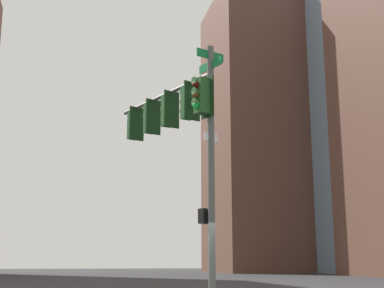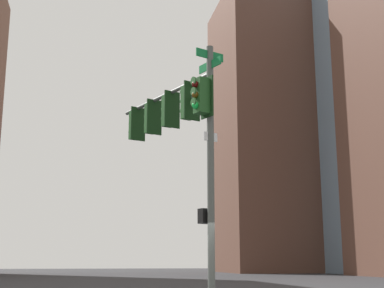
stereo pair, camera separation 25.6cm
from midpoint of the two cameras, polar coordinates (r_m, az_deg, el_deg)
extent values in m
cylinder|color=#4C514C|center=(14.58, 1.54, -3.47)|extent=(0.19, 0.19, 7.46)
cylinder|color=#4C514C|center=(17.28, -3.52, 5.08)|extent=(4.67, 2.07, 0.12)
cylinder|color=#4C514C|center=(15.86, -0.47, 4.96)|extent=(0.99, 0.48, 0.75)
cube|color=#0F6B33|center=(15.50, 1.46, 9.35)|extent=(0.39, 0.87, 0.24)
cube|color=#0F6B33|center=(15.39, 1.47, 8.32)|extent=(0.95, 0.43, 0.24)
cube|color=white|center=(14.79, 1.51, 0.76)|extent=(0.20, 0.43, 0.24)
cube|color=#1E4C1E|center=(15.97, -0.86, 4.42)|extent=(0.45, 0.45, 1.00)
cube|color=black|center=(15.82, -0.47, 4.58)|extent=(0.25, 0.52, 1.16)
sphere|color=red|center=(16.22, -1.26, 5.26)|extent=(0.20, 0.20, 0.20)
cylinder|color=#1E4C1E|center=(16.30, -1.39, 5.51)|extent=(0.13, 0.23, 0.23)
sphere|color=#4C330A|center=(16.14, -1.27, 4.25)|extent=(0.20, 0.20, 0.20)
cylinder|color=#1E4C1E|center=(16.21, -1.40, 4.50)|extent=(0.13, 0.23, 0.23)
sphere|color=#0A3819|center=(16.05, -1.27, 3.22)|extent=(0.20, 0.20, 0.20)
cylinder|color=#1E4C1E|center=(16.13, -1.40, 3.48)|extent=(0.13, 0.23, 0.23)
cube|color=#1E4C1E|center=(16.85, -2.96, 3.54)|extent=(0.45, 0.45, 1.00)
cube|color=black|center=(16.70, -2.61, 3.69)|extent=(0.25, 0.52, 1.16)
sphere|color=red|center=(17.10, -3.31, 4.35)|extent=(0.20, 0.20, 0.20)
cylinder|color=#1E4C1E|center=(17.18, -3.43, 4.59)|extent=(0.13, 0.23, 0.23)
sphere|color=#4C330A|center=(17.02, -3.33, 3.39)|extent=(0.20, 0.20, 0.20)
cylinder|color=#1E4C1E|center=(17.10, -3.44, 3.63)|extent=(0.13, 0.23, 0.23)
sphere|color=#0A3819|center=(16.94, -3.34, 2.41)|extent=(0.20, 0.20, 0.20)
cylinder|color=#1E4C1E|center=(17.02, -3.45, 2.66)|extent=(0.13, 0.23, 0.23)
cube|color=#1E4C1E|center=(17.75, -4.84, 2.75)|extent=(0.45, 0.45, 1.00)
cube|color=black|center=(17.59, -4.53, 2.88)|extent=(0.25, 0.52, 1.16)
sphere|color=red|center=(18.00, -5.16, 3.53)|extent=(0.20, 0.20, 0.20)
cylinder|color=#1E4C1E|center=(18.08, -5.25, 3.76)|extent=(0.13, 0.23, 0.23)
sphere|color=#4C330A|center=(17.92, -5.17, 2.61)|extent=(0.20, 0.20, 0.20)
cylinder|color=#1E4C1E|center=(18.00, -5.27, 2.84)|extent=(0.13, 0.23, 0.23)
sphere|color=#0A3819|center=(17.85, -5.19, 1.68)|extent=(0.20, 0.20, 0.20)
cylinder|color=#1E4C1E|center=(17.93, -5.29, 1.92)|extent=(0.13, 0.23, 0.23)
cube|color=#1E4C1E|center=(18.67, -6.54, 2.03)|extent=(0.45, 0.45, 1.00)
cube|color=black|center=(18.51, -6.26, 2.15)|extent=(0.25, 0.52, 1.16)
sphere|color=#470A07|center=(18.92, -6.82, 2.79)|extent=(0.20, 0.20, 0.20)
cylinder|color=#1E4C1E|center=(19.00, -6.90, 3.01)|extent=(0.13, 0.23, 0.23)
sphere|color=#F29E0C|center=(18.85, -6.84, 1.91)|extent=(0.20, 0.20, 0.20)
cylinder|color=#1E4C1E|center=(18.93, -6.93, 2.13)|extent=(0.13, 0.23, 0.23)
sphere|color=#0A3819|center=(18.78, -6.86, 1.02)|extent=(0.20, 0.20, 0.20)
cylinder|color=#1E4C1E|center=(18.86, -6.95, 1.25)|extent=(0.13, 0.23, 0.23)
cube|color=#1E4C1E|center=(14.91, 0.57, 5.07)|extent=(0.45, 0.45, 1.00)
cube|color=black|center=(15.02, 1.16, 4.95)|extent=(0.52, 0.25, 1.16)
sphere|color=#470A07|center=(14.89, -0.07, 6.31)|extent=(0.20, 0.20, 0.20)
cylinder|color=#1E4C1E|center=(14.89, -0.28, 6.68)|extent=(0.23, 0.13, 0.23)
sphere|color=#4C330A|center=(14.80, -0.07, 5.21)|extent=(0.20, 0.20, 0.20)
cylinder|color=#1E4C1E|center=(14.79, -0.28, 5.58)|extent=(0.23, 0.13, 0.23)
sphere|color=green|center=(14.71, -0.07, 4.09)|extent=(0.20, 0.20, 0.20)
cylinder|color=#1E4C1E|center=(14.70, -0.28, 4.47)|extent=(0.23, 0.13, 0.23)
cube|color=black|center=(14.66, 0.98, -7.63)|extent=(0.37, 0.43, 0.40)
cube|color=#EA5914|center=(14.77, 0.67, -7.67)|extent=(0.12, 0.24, 0.28)
cube|color=brown|center=(79.93, 8.35, 1.25)|extent=(16.65, 17.49, 39.96)
camera|label=1|loc=(0.13, -90.47, 0.10)|focal=50.55mm
camera|label=2|loc=(0.13, 89.53, -0.10)|focal=50.55mm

